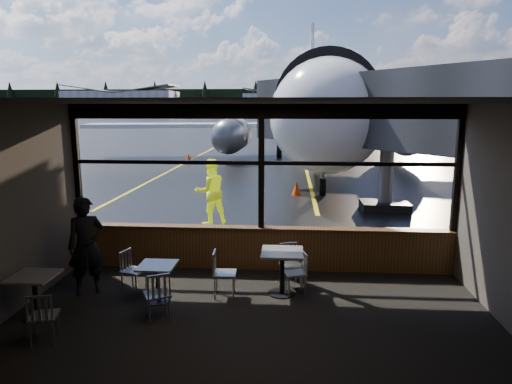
# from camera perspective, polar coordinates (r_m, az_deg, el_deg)

# --- Properties ---
(ground_plane) EXTENTS (520.00, 520.00, 0.00)m
(ground_plane) POSITION_cam_1_polar(r_m,az_deg,el_deg) (129.39, 4.11, 8.99)
(ground_plane) COLOR black
(ground_plane) RESTS_ON ground
(carpet_floor) EXTENTS (8.00, 6.00, 0.01)m
(carpet_floor) POSITION_cam_1_polar(r_m,az_deg,el_deg) (7.23, -0.95, -17.69)
(carpet_floor) COLOR black
(carpet_floor) RESTS_ON ground
(ceiling) EXTENTS (8.00, 6.00, 0.04)m
(ceiling) POSITION_cam_1_polar(r_m,az_deg,el_deg) (6.37, -1.05, 11.17)
(ceiling) COLOR #38332D
(ceiling) RESTS_ON ground
(wall_back) EXTENTS (8.00, 0.04, 3.50)m
(wall_back) POSITION_cam_1_polar(r_m,az_deg,el_deg) (3.79, -5.36, -15.82)
(wall_back) COLOR #484039
(wall_back) RESTS_ON ground
(window_sill) EXTENTS (8.00, 0.28, 0.90)m
(window_sill) POSITION_cam_1_polar(r_m,az_deg,el_deg) (9.82, 0.66, -7.12)
(window_sill) COLOR #4E2F17
(window_sill) RESTS_ON ground
(window_header) EXTENTS (8.00, 0.18, 0.30)m
(window_header) POSITION_cam_1_polar(r_m,az_deg,el_deg) (9.36, 0.70, 10.05)
(window_header) COLOR black
(window_header) RESTS_ON ground
(mullion_left) EXTENTS (0.12, 0.12, 2.60)m
(mullion_left) POSITION_cam_1_polar(r_m,az_deg,el_deg) (10.46, -21.49, 3.06)
(mullion_left) COLOR black
(mullion_left) RESTS_ON ground
(mullion_centre) EXTENTS (0.12, 0.12, 2.60)m
(mullion_centre) POSITION_cam_1_polar(r_m,az_deg,el_deg) (9.44, 0.68, 3.06)
(mullion_centre) COLOR black
(mullion_centre) RESTS_ON ground
(mullion_right) EXTENTS (0.12, 0.12, 2.60)m
(mullion_right) POSITION_cam_1_polar(r_m,az_deg,el_deg) (10.00, 23.91, 2.57)
(mullion_right) COLOR black
(mullion_right) RESTS_ON ground
(window_transom) EXTENTS (8.00, 0.10, 0.08)m
(window_transom) POSITION_cam_1_polar(r_m,az_deg,el_deg) (9.43, 0.68, 3.66)
(window_transom) COLOR black
(window_transom) RESTS_ON ground
(airliner) EXTENTS (32.28, 38.41, 11.51)m
(airliner) POSITION_cam_1_polar(r_m,az_deg,el_deg) (30.76, 7.55, 14.78)
(airliner) COLOR white
(airliner) RESTS_ON ground_plane
(jet_bridge) EXTENTS (9.32, 11.39, 4.97)m
(jet_bridge) POSITION_cam_1_polar(r_m,az_deg,el_deg) (15.17, 15.85, 6.57)
(jet_bridge) COLOR #2A292C
(jet_bridge) RESTS_ON ground_plane
(cafe_table_near) EXTENTS (0.76, 0.76, 0.84)m
(cafe_table_near) POSITION_cam_1_polar(r_m,az_deg,el_deg) (8.57, 3.26, -10.07)
(cafe_table_near) COLOR #9F9A92
(cafe_table_near) RESTS_ON carpet_floor
(cafe_table_mid) EXTENTS (0.64, 0.64, 0.70)m
(cafe_table_mid) POSITION_cam_1_polar(r_m,az_deg,el_deg) (8.44, -12.15, -11.10)
(cafe_table_mid) COLOR #9F9892
(cafe_table_mid) RESTS_ON carpet_floor
(cafe_table_left) EXTENTS (0.68, 0.68, 0.75)m
(cafe_table_left) POSITION_cam_1_polar(r_m,az_deg,el_deg) (8.46, -25.85, -11.73)
(cafe_table_left) COLOR #9C9790
(cafe_table_left) RESTS_ON carpet_floor
(chair_near_e) EXTENTS (0.54, 0.54, 0.81)m
(chair_near_e) POSITION_cam_1_polar(r_m,az_deg,el_deg) (8.59, 4.90, -10.12)
(chair_near_e) COLOR beige
(chair_near_e) RESTS_ON carpet_floor
(chair_near_w) EXTENTS (0.50, 0.50, 0.86)m
(chair_near_w) POSITION_cam_1_polar(r_m,az_deg,el_deg) (8.48, -3.94, -10.18)
(chair_near_w) COLOR #B9B5A7
(chair_near_w) RESTS_ON carpet_floor
(chair_near_n) EXTENTS (0.59, 0.59, 0.84)m
(chair_near_n) POSITION_cam_1_polar(r_m,az_deg,el_deg) (8.95, 4.47, -9.15)
(chair_near_n) COLOR #B6B0A4
(chair_near_n) RESTS_ON carpet_floor
(chair_mid_s) EXTENTS (0.62, 0.62, 0.84)m
(chair_mid_s) POSITION_cam_1_polar(r_m,az_deg,el_deg) (7.79, -12.26, -12.44)
(chair_mid_s) COLOR #B6B0A4
(chair_mid_s) RESTS_ON carpet_floor
(chair_mid_w) EXTENTS (0.54, 0.54, 0.80)m
(chair_mid_w) POSITION_cam_1_polar(r_m,az_deg,el_deg) (9.00, -15.05, -9.53)
(chair_mid_w) COLOR #AAA499
(chair_mid_w) RESTS_ON carpet_floor
(chair_left_s) EXTENTS (0.54, 0.54, 0.81)m
(chair_left_s) POSITION_cam_1_polar(r_m,az_deg,el_deg) (7.61, -24.99, -13.92)
(chair_left_s) COLOR #B2AEA1
(chair_left_s) RESTS_ON carpet_floor
(passenger) EXTENTS (0.80, 0.72, 1.83)m
(passenger) POSITION_cam_1_polar(r_m,az_deg,el_deg) (9.02, -20.42, -6.34)
(passenger) COLOR black
(passenger) RESTS_ON carpet_floor
(ground_crew) EXTENTS (1.19, 1.11, 1.95)m
(ground_crew) POSITION_cam_1_polar(r_m,az_deg,el_deg) (13.54, -5.71, 0.03)
(ground_crew) COLOR #BFF219
(ground_crew) RESTS_ON ground_plane
(cone_nose) EXTENTS (0.38, 0.38, 0.53)m
(cone_nose) POSITION_cam_1_polar(r_m,az_deg,el_deg) (18.15, 5.09, 0.45)
(cone_nose) COLOR #F14E07
(cone_nose) RESTS_ON ground_plane
(cone_wing) EXTENTS (0.40, 0.40, 0.56)m
(cone_wing) POSITION_cam_1_polar(r_m,az_deg,el_deg) (29.56, -8.44, 4.30)
(cone_wing) COLOR orange
(cone_wing) RESTS_ON ground_plane
(hangar_left) EXTENTS (45.00, 18.00, 11.00)m
(hangar_left) POSITION_cam_1_polar(r_m,az_deg,el_deg) (202.09, -16.41, 10.70)
(hangar_left) COLOR silver
(hangar_left) RESTS_ON ground_plane
(hangar_mid) EXTENTS (38.00, 15.00, 10.00)m
(hangar_mid) POSITION_cam_1_polar(r_m,az_deg,el_deg) (194.35, 4.23, 10.97)
(hangar_mid) COLOR silver
(hangar_mid) RESTS_ON ground_plane
(hangar_right) EXTENTS (50.00, 20.00, 12.00)m
(hangar_right) POSITION_cam_1_polar(r_m,az_deg,el_deg) (196.55, 22.31, 10.51)
(hangar_right) COLOR silver
(hangar_right) RESTS_ON ground_plane
(fuel_tank_a) EXTENTS (8.00, 8.00, 6.00)m
(fuel_tank_a) POSITION_cam_1_polar(r_m,az_deg,el_deg) (193.77, -4.84, 10.37)
(fuel_tank_a) COLOR silver
(fuel_tank_a) RESTS_ON ground_plane
(fuel_tank_b) EXTENTS (8.00, 8.00, 6.00)m
(fuel_tank_b) POSITION_cam_1_polar(r_m,az_deg,el_deg) (192.45, -1.85, 10.40)
(fuel_tank_b) COLOR silver
(fuel_tank_b) RESTS_ON ground_plane
(fuel_tank_c) EXTENTS (8.00, 8.00, 6.00)m
(fuel_tank_c) POSITION_cam_1_polar(r_m,az_deg,el_deg) (191.64, 1.18, 10.40)
(fuel_tank_c) COLOR silver
(fuel_tank_c) RESTS_ON ground_plane
(treeline) EXTENTS (360.00, 3.00, 12.00)m
(treeline) POSITION_cam_1_polar(r_m,az_deg,el_deg) (219.36, 4.25, 11.18)
(treeline) COLOR black
(treeline) RESTS_ON ground_plane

